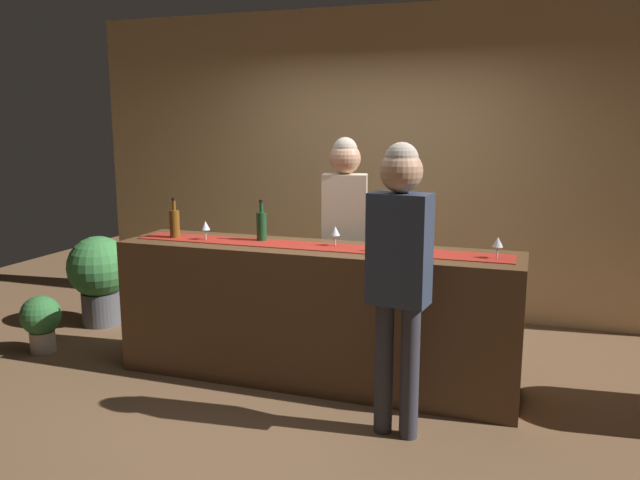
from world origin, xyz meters
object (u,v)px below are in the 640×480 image
wine_bottle_amber (175,223)px  wine_bottle_clear (411,237)px  wine_glass_near_customer (498,243)px  wine_glass_far_end (335,232)px  bartender (345,222)px  potted_plant_small (41,320)px  potted_plant_tall (99,274)px  wine_glass_mid_counter (205,226)px  customer_sipping (399,258)px  wine_bottle_green (262,226)px

wine_bottle_amber → wine_bottle_clear: (1.78, 0.00, 0.00)m
wine_glass_near_customer → wine_glass_far_end: same height
wine_bottle_clear → bartender: size_ratio=0.18×
potted_plant_small → potted_plant_tall: bearing=90.9°
wine_glass_mid_counter → bartender: 1.07m
wine_glass_mid_counter → potted_plant_small: bearing=-173.8°
wine_bottle_amber → wine_bottle_clear: 1.78m
customer_sipping → bartender: bearing=126.9°
wine_glass_far_end → bartender: 0.54m
potted_plant_tall → wine_bottle_green: bearing=-14.8°
wine_glass_near_customer → potted_plant_tall: 3.61m
wine_glass_far_end → potted_plant_small: 2.55m
potted_plant_small → wine_glass_mid_counter: bearing=6.2°
bartender → wine_glass_far_end: bearing=87.4°
bartender → potted_plant_tall: bartender is taller
wine_bottle_green → wine_glass_near_customer: 1.67m
wine_bottle_amber → bartender: (1.14, 0.60, -0.02)m
bartender → customer_sipping: size_ratio=1.00×
bartender → customer_sipping: customer_sipping is taller
wine_glass_near_customer → wine_glass_mid_counter: (-2.06, -0.02, 0.00)m
customer_sipping → wine_bottle_clear: bearing=101.3°
wine_bottle_green → bartender: size_ratio=0.18×
customer_sipping → potted_plant_tall: bearing=165.8°
wine_bottle_amber → potted_plant_tall: bearing=153.5°
wine_glass_mid_counter → potted_plant_tall: size_ratio=0.18×
wine_bottle_amber → bartender: size_ratio=0.18×
wine_glass_far_end → wine_bottle_green: bearing=177.2°
wine_glass_near_customer → potted_plant_small: wine_glass_near_customer is taller
wine_glass_near_customer → bartender: bartender is taller
wine_bottle_amber → wine_bottle_green: 0.67m
wine_bottle_amber → wine_glass_far_end: (1.23, 0.07, -0.01)m
potted_plant_tall → customer_sipping: bearing=-21.4°
bartender → potted_plant_small: bearing=6.1°
wine_glass_mid_counter → wine_glass_far_end: same height
wine_glass_far_end → potted_plant_tall: (-2.42, 0.52, -0.61)m
potted_plant_tall → wine_glass_mid_counter: bearing=-22.5°
wine_glass_far_end → customer_sipping: 0.89m
wine_bottle_clear → wine_glass_mid_counter: 1.52m
wine_bottle_green → wine_bottle_amber: bearing=-171.3°
customer_sipping → wine_glass_near_customer: bearing=57.1°
customer_sipping → potted_plant_small: customer_sipping is taller
wine_bottle_amber → wine_glass_near_customer: size_ratio=2.10×
wine_glass_mid_counter → potted_plant_tall: wine_glass_mid_counter is taller
bartender → wine_glass_near_customer: bearing=141.2°
customer_sipping → wine_bottle_amber: bearing=169.3°
wine_glass_far_end → potted_plant_small: (-2.40, -0.24, -0.82)m
wine_bottle_amber → wine_glass_near_customer: wine_bottle_amber is taller
bartender → customer_sipping: bearing=107.5°
wine_glass_near_customer → wine_glass_far_end: bearing=176.7°
bartender → potted_plant_tall: bearing=-12.0°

